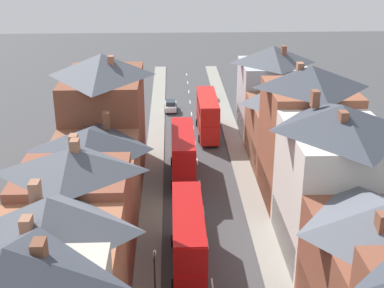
{
  "coord_description": "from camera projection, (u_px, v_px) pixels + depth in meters",
  "views": [
    {
      "loc": [
        -2.95,
        -16.24,
        25.4
      ],
      "look_at": [
        -0.68,
        41.02,
        2.65
      ],
      "focal_mm": 50.0,
      "sensor_mm": 36.0,
      "label": 1
    }
  ],
  "objects": [
    {
      "name": "street_lamp",
      "position": [
        155.0,
        285.0,
        36.03
      ],
      "size": [
        0.2,
        1.12,
        5.5
      ],
      "color": "black",
      "rests_on": "ground"
    },
    {
      "name": "centre_line_dashes",
      "position": [
        200.0,
        184.0,
        58.0
      ],
      "size": [
        0.14,
        97.8,
        0.01
      ],
      "color": "silver",
      "rests_on": "ground"
    },
    {
      "name": "double_decker_bus_lead",
      "position": [
        188.0,
        238.0,
        42.39
      ],
      "size": [
        2.74,
        10.8,
        5.3
      ],
      "color": "#B70F0F",
      "rests_on": "ground"
    },
    {
      "name": "double_decker_bus_mid_street",
      "position": [
        183.0,
        154.0,
        58.49
      ],
      "size": [
        2.74,
        10.8,
        5.3
      ],
      "color": "red",
      "rests_on": "ground"
    },
    {
      "name": "car_near_silver",
      "position": [
        171.0,
        106.0,
        81.27
      ],
      "size": [
        1.9,
        3.9,
        1.66
      ],
      "color": "silver",
      "rests_on": "ground"
    },
    {
      "name": "terrace_row_right",
      "position": [
        339.0,
        194.0,
        42.25
      ],
      "size": [
        8.0,
        67.86,
        13.99
      ],
      "color": "#935138",
      "rests_on": "ground"
    },
    {
      "name": "car_near_blue",
      "position": [
        209.0,
        94.0,
        87.03
      ],
      "size": [
        1.9,
        3.98,
        1.7
      ],
      "color": "navy",
      "rests_on": "ground"
    },
    {
      "name": "double_decker_bus_far_approaching",
      "position": [
        207.0,
        114.0,
        71.2
      ],
      "size": [
        2.74,
        10.8,
        5.3
      ],
      "color": "red",
      "rests_on": "ground"
    },
    {
      "name": "pavement_left",
      "position": [
        154.0,
        176.0,
        59.64
      ],
      "size": [
        2.2,
        104.0,
        0.14
      ],
      "primitive_type": "cube",
      "color": "gray",
      "rests_on": "ground"
    },
    {
      "name": "pavement_right",
      "position": [
        244.0,
        174.0,
        60.02
      ],
      "size": [
        2.2,
        104.0,
        0.14
      ],
      "primitive_type": "cube",
      "color": "gray",
      "rests_on": "ground"
    },
    {
      "name": "terrace_row_left",
      "position": [
        72.0,
        226.0,
        38.13
      ],
      "size": [
        8.0,
        56.29,
        13.72
      ],
      "color": "brown",
      "rests_on": "ground"
    }
  ]
}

